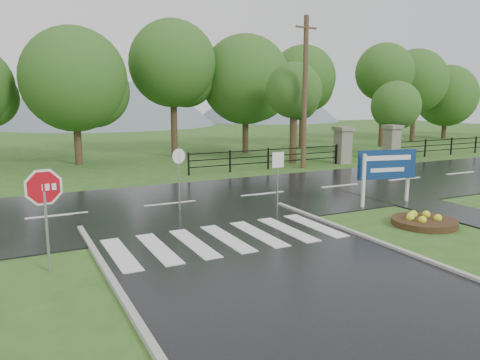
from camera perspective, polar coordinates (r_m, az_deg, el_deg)
ground at (r=9.34m, az=12.10°, el=-15.39°), size 120.00×120.00×0.00m
main_road at (r=17.81m, az=-8.48°, el=-2.99°), size 90.00×8.00×0.04m
walkway at (r=17.87m, az=25.47°, el=-3.83°), size 2.20×11.00×0.04m
crosswalk at (r=13.30m, az=-1.60°, el=-7.11°), size 6.50×2.80×0.02m
pillar_west at (r=29.21m, az=12.43°, el=4.28°), size 1.00×1.00×2.24m
pillar_east at (r=31.88m, az=18.03°, el=4.49°), size 1.00×1.00×2.24m
fence_west at (r=26.27m, az=3.46°, el=2.88°), size 9.58×0.08×1.20m
hills at (r=74.65m, az=-19.12°, el=-5.71°), size 102.00×48.00×48.00m
treeline at (r=31.42m, az=-14.86°, el=2.41°), size 83.20×5.20×10.00m
stop_sign at (r=11.39m, az=-22.74°, el=-1.82°), size 1.13×0.20×2.56m
estate_billboard at (r=18.13m, az=17.48°, el=1.49°), size 2.34×0.56×2.09m
flower_bed at (r=15.88m, az=21.54°, el=-4.64°), size 2.00×2.00×0.40m
reg_sign_small at (r=16.86m, az=4.64°, el=1.41°), size 0.46×0.07×2.05m
reg_sign_round at (r=16.41m, az=-7.45°, el=0.96°), size 0.51×0.15×2.24m
utility_pole_east at (r=26.73m, az=7.90°, el=10.54°), size 1.49×0.30×8.39m
entrance_tree_left at (r=28.73m, az=6.61°, el=10.71°), size 3.36×3.36×6.09m
entrance_tree_right at (r=34.00m, az=18.47°, el=8.54°), size 3.35×3.35×5.11m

